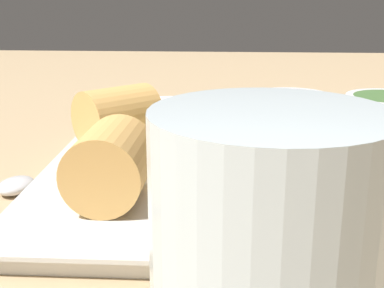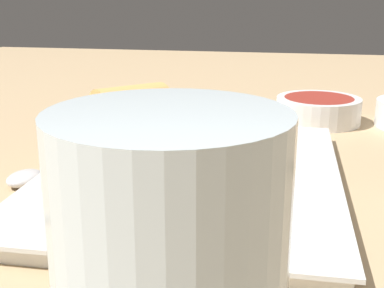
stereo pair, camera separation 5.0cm
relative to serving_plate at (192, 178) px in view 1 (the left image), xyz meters
The scene contains 8 objects.
table_surface 3.29cm from the serving_plate, 106.10° to the left, with size 180.00×140.00×2.00cm.
serving_plate is the anchor object (origin of this frame).
roll_front_left 8.73cm from the serving_plate, 37.67° to the right, with size 7.85×5.56×5.39cm.
roll_front_right 10.59cm from the serving_plate, 137.46° to the right, with size 8.62×8.68×5.39cm.
roll_back_left 3.65cm from the serving_plate, 151.48° to the left, with size 8.67×8.63×5.39cm.
dipping_bowl_near 26.09cm from the serving_plate, 154.72° to the left, with size 9.99×9.99×3.04cm.
spoon 14.76cm from the serving_plate, 73.47° to the right, with size 17.67×5.56×1.20cm.
napkin 26.48cm from the serving_plate, behind, with size 17.67×15.86×0.60cm.
Camera 1 is at (41.97, -0.30, 18.08)cm, focal length 50.00 mm.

